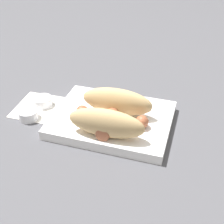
{
  "coord_description": "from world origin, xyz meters",
  "views": [
    {
      "loc": [
        -0.16,
        0.53,
        0.43
      ],
      "look_at": [
        0.0,
        0.0,
        0.03
      ],
      "focal_mm": 50.0,
      "sensor_mm": 36.0,
      "label": 1
    }
  ],
  "objects_px": {
    "bread_roll": "(112,112)",
    "sausage": "(111,117)",
    "condiment_cup_near": "(43,102)",
    "food_tray": "(112,120)",
    "condiment_cup_far": "(29,115)"
  },
  "relations": [
    {
      "from": "bread_roll",
      "to": "sausage",
      "type": "bearing_deg",
      "value": -64.31
    },
    {
      "from": "sausage",
      "to": "condiment_cup_near",
      "type": "xyz_separation_m",
      "value": [
        0.19,
        -0.04,
        -0.03
      ]
    },
    {
      "from": "food_tray",
      "to": "condiment_cup_near",
      "type": "bearing_deg",
      "value": -6.42
    },
    {
      "from": "bread_roll",
      "to": "condiment_cup_far",
      "type": "height_order",
      "value": "bread_roll"
    },
    {
      "from": "bread_roll",
      "to": "condiment_cup_far",
      "type": "relative_size",
      "value": 3.59
    },
    {
      "from": "bread_roll",
      "to": "sausage",
      "type": "relative_size",
      "value": 0.99
    },
    {
      "from": "bread_roll",
      "to": "condiment_cup_far",
      "type": "bearing_deg",
      "value": 2.79
    },
    {
      "from": "sausage",
      "to": "food_tray",
      "type": "bearing_deg",
      "value": -75.9
    },
    {
      "from": "bread_roll",
      "to": "condiment_cup_near",
      "type": "bearing_deg",
      "value": -14.39
    },
    {
      "from": "bread_roll",
      "to": "condiment_cup_far",
      "type": "distance_m",
      "value": 0.2
    },
    {
      "from": "condiment_cup_near",
      "to": "bread_roll",
      "type": "bearing_deg",
      "value": 165.61
    },
    {
      "from": "condiment_cup_far",
      "to": "bread_roll",
      "type": "bearing_deg",
      "value": -177.21
    },
    {
      "from": "condiment_cup_near",
      "to": "condiment_cup_far",
      "type": "height_order",
      "value": "same"
    },
    {
      "from": "food_tray",
      "to": "bread_roll",
      "type": "xyz_separation_m",
      "value": [
        -0.01,
        0.03,
        0.04
      ]
    },
    {
      "from": "food_tray",
      "to": "sausage",
      "type": "xyz_separation_m",
      "value": [
        -0.01,
        0.02,
        0.03
      ]
    }
  ]
}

